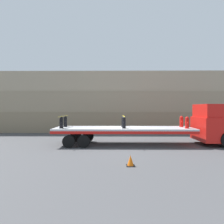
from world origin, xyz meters
name	(u,v)px	position (x,y,z in m)	size (l,w,h in m)	color
ground_plane	(124,144)	(0.00, 0.00, 0.00)	(120.00, 120.00, 0.00)	#474749
rock_cliff	(120,102)	(0.00, 7.70, 3.49)	(60.00, 3.30, 6.97)	#84755B
truck_cab	(214,125)	(6.82, 0.00, 1.52)	(2.33, 2.65, 3.07)	red
flatbed_trailer	(114,131)	(-0.70, 0.00, 1.06)	(10.39, 2.51, 1.30)	#B2B2B7
fire_hydrant_black_near_0	(61,123)	(-4.59, -0.53, 1.71)	(0.33, 0.52, 0.86)	black
fire_hydrant_black_far_0	(65,121)	(-4.59, 0.53, 1.71)	(0.33, 0.52, 0.86)	black
fire_hydrant_black_near_1	(124,123)	(0.00, -0.53, 1.71)	(0.33, 0.52, 0.86)	black
fire_hydrant_black_far_1	(123,122)	(0.00, 0.53, 1.71)	(0.33, 0.52, 0.86)	black
fire_hydrant_red_near_2	(187,123)	(4.59, -0.53, 1.71)	(0.33, 0.52, 0.86)	red
fire_hydrant_red_far_2	(181,122)	(4.59, 0.53, 1.71)	(0.33, 0.52, 0.86)	red
cargo_strap_rear	(63,116)	(-4.59, 0.00, 2.16)	(0.05, 2.60, 0.01)	yellow
cargo_strap_middle	(124,116)	(0.00, 0.00, 2.16)	(0.05, 2.60, 0.01)	yellow
traffic_cone	(131,161)	(0.06, -4.94, 0.25)	(0.40, 0.40, 0.52)	black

